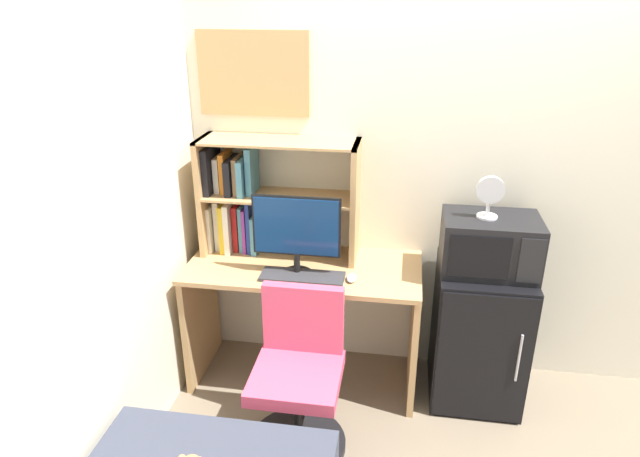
{
  "coord_description": "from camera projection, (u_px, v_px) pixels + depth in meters",
  "views": [
    {
      "loc": [
        -0.34,
        -3.11,
        2.22
      ],
      "look_at": [
        -0.78,
        -0.33,
        1.03
      ],
      "focal_mm": 31.25,
      "sensor_mm": 36.0,
      "label": 1
    }
  ],
  "objects": [
    {
      "name": "wall_corkboard",
      "position": [
        253.0,
        73.0,
        3.1
      ],
      "size": [
        0.64,
        0.02,
        0.47
      ],
      "primitive_type": "cube",
      "color": "tan"
    },
    {
      "name": "monitor",
      "position": [
        296.0,
        230.0,
        2.99
      ],
      "size": [
        0.48,
        0.16,
        0.46
      ],
      "color": "black",
      "rests_on": "desk"
    },
    {
      "name": "keyboard",
      "position": [
        302.0,
        277.0,
        3.05
      ],
      "size": [
        0.46,
        0.16,
        0.02
      ],
      "primitive_type": "cube",
      "color": "#333338",
      "rests_on": "desk"
    },
    {
      "name": "wall_back",
      "position": [
        539.0,
        172.0,
        3.1
      ],
      "size": [
        6.4,
        0.04,
        2.6
      ],
      "primitive_type": "cube",
      "color": "silver",
      "rests_on": "ground_plane"
    },
    {
      "name": "desk_fan",
      "position": [
        490.0,
        195.0,
        2.88
      ],
      "size": [
        0.14,
        0.11,
        0.23
      ],
      "color": "silver",
      "rests_on": "microwave"
    },
    {
      "name": "desk",
      "position": [
        304.0,
        301.0,
        3.28
      ],
      "size": [
        1.34,
        0.6,
        0.78
      ],
      "color": "tan",
      "rests_on": "ground_plane"
    },
    {
      "name": "microwave",
      "position": [
        490.0,
        244.0,
        2.99
      ],
      "size": [
        0.51,
        0.36,
        0.31
      ],
      "color": "black",
      "rests_on": "mini_fridge"
    },
    {
      "name": "mini_fridge",
      "position": [
        478.0,
        333.0,
        3.21
      ],
      "size": [
        0.51,
        0.54,
        0.82
      ],
      "color": "black",
      "rests_on": "ground_plane"
    },
    {
      "name": "wall_left",
      "position": [
        22.0,
        283.0,
        1.92
      ],
      "size": [
        0.04,
        4.4,
        2.6
      ],
      "primitive_type": "cube",
      "color": "silver",
      "rests_on": "ground_plane"
    },
    {
      "name": "hutch_bookshelf",
      "position": [
        254.0,
        196.0,
        3.26
      ],
      "size": [
        0.91,
        0.3,
        0.69
      ],
      "color": "tan",
      "rests_on": "desk"
    },
    {
      "name": "computer_mouse",
      "position": [
        352.0,
        278.0,
        3.02
      ],
      "size": [
        0.05,
        0.1,
        0.03
      ],
      "primitive_type": "ellipsoid",
      "color": "silver",
      "rests_on": "desk"
    },
    {
      "name": "desk_chair",
      "position": [
        299.0,
        382.0,
        2.86
      ],
      "size": [
        0.51,
        0.51,
        0.86
      ],
      "color": "black",
      "rests_on": "ground_plane"
    }
  ]
}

